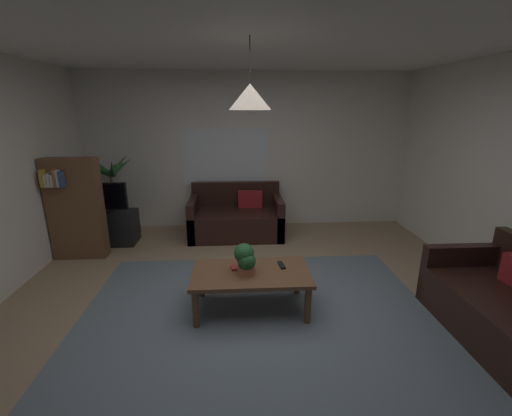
% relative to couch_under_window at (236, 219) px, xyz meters
% --- Properties ---
extents(floor, '(5.51, 5.63, 0.02)m').
position_rel_couch_under_window_xyz_m(floor, '(0.20, -2.31, -0.28)').
color(floor, '#9E8466').
rests_on(floor, ground).
extents(rug, '(3.58, 3.10, 0.01)m').
position_rel_couch_under_window_xyz_m(rug, '(0.20, -2.51, -0.27)').
color(rug, slate).
rests_on(rug, ground).
extents(wall_back, '(5.63, 0.06, 2.61)m').
position_rel_couch_under_window_xyz_m(wall_back, '(0.20, 0.53, 1.03)').
color(wall_back, silver).
rests_on(wall_back, ground).
extents(ceiling, '(5.51, 5.63, 0.02)m').
position_rel_couch_under_window_xyz_m(ceiling, '(0.20, -2.31, 2.35)').
color(ceiling, white).
extents(window_pane, '(1.47, 0.01, 0.95)m').
position_rel_couch_under_window_xyz_m(window_pane, '(-0.17, 0.50, 0.94)').
color(window_pane, white).
extents(couch_under_window, '(1.49, 0.88, 0.82)m').
position_rel_couch_under_window_xyz_m(couch_under_window, '(0.00, 0.00, 0.00)').
color(couch_under_window, black).
rests_on(couch_under_window, ground).
extents(coffee_table, '(1.20, 0.67, 0.43)m').
position_rel_couch_under_window_xyz_m(coffee_table, '(0.14, -2.19, 0.09)').
color(coffee_table, brown).
rests_on(coffee_table, ground).
extents(book_on_table_0, '(0.17, 0.13, 0.02)m').
position_rel_couch_under_window_xyz_m(book_on_table_0, '(0.01, -2.11, 0.17)').
color(book_on_table_0, '#B22D2D').
rests_on(book_on_table_0, coffee_table).
extents(remote_on_table_0, '(0.07, 0.17, 0.02)m').
position_rel_couch_under_window_xyz_m(remote_on_table_0, '(0.47, -2.08, 0.16)').
color(remote_on_table_0, black).
rests_on(remote_on_table_0, coffee_table).
extents(potted_plant_on_table, '(0.22, 0.23, 0.31)m').
position_rel_couch_under_window_xyz_m(potted_plant_on_table, '(0.08, -2.22, 0.31)').
color(potted_plant_on_table, '#B77051').
rests_on(potted_plant_on_table, coffee_table).
extents(tv_stand, '(0.90, 0.44, 0.50)m').
position_rel_couch_under_window_xyz_m(tv_stand, '(-2.01, -0.25, -0.02)').
color(tv_stand, black).
rests_on(tv_stand, ground).
extents(tv, '(0.73, 0.16, 0.46)m').
position_rel_couch_under_window_xyz_m(tv, '(-2.01, -0.27, 0.46)').
color(tv, black).
rests_on(tv, tv_stand).
extents(potted_palm_corner, '(0.76, 0.88, 1.32)m').
position_rel_couch_under_window_xyz_m(potted_palm_corner, '(-2.01, 0.22, 0.34)').
color(potted_palm_corner, '#4C4C51').
rests_on(potted_palm_corner, ground).
extents(bookshelf_corner, '(0.70, 0.31, 1.40)m').
position_rel_couch_under_window_xyz_m(bookshelf_corner, '(-2.19, -0.74, 0.44)').
color(bookshelf_corner, brown).
rests_on(bookshelf_corner, ground).
extents(pendant_lamp, '(0.38, 0.38, 0.60)m').
position_rel_couch_under_window_xyz_m(pendant_lamp, '(0.14, -2.19, 1.85)').
color(pendant_lamp, black).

